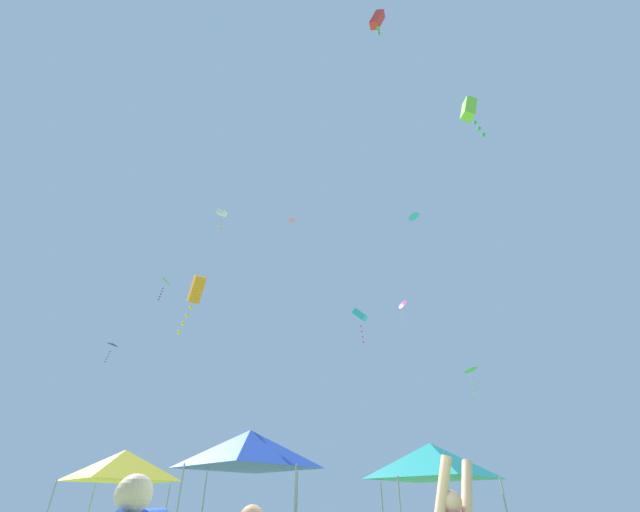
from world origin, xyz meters
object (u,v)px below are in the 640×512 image
(kite_magenta_delta, at_px, (402,305))
(kite_lime_box, at_px, (469,110))
(kite_black_delta, at_px, (112,345))
(kite_lime_diamond, at_px, (165,282))
(kite_cyan_delta, at_px, (413,216))
(kite_cyan_box, at_px, (360,316))
(canopy_tent_blue, at_px, (249,449))
(canopy_tent_teal, at_px, (432,461))
(kite_white_box, at_px, (221,213))
(kite_pink_box, at_px, (292,220))
(canopy_tent_yellow, at_px, (122,465))
(kite_orange_box, at_px, (196,291))
(kite_red_box, at_px, (377,20))
(kite_green_delta, at_px, (471,370))

(kite_magenta_delta, xyz_separation_m, kite_lime_box, (-1.17, -20.81, 0.25))
(kite_black_delta, relative_size, kite_lime_diamond, 0.74)
(kite_cyan_delta, distance_m, kite_cyan_box, 13.17)
(canopy_tent_blue, xyz_separation_m, kite_black_delta, (-12.14, 13.65, 8.29))
(kite_lime_box, distance_m, kite_cyan_box, 21.85)
(canopy_tent_teal, xyz_separation_m, kite_lime_box, (3.51, -1.60, 14.63))
(canopy_tent_blue, bearing_deg, kite_magenta_delta, 59.95)
(canopy_tent_blue, distance_m, kite_lime_diamond, 18.64)
(kite_white_box, xyz_separation_m, kite_cyan_delta, (16.35, 14.59, 11.54))
(kite_pink_box, xyz_separation_m, kite_cyan_box, (5.99, 11.87, -1.78))
(canopy_tent_yellow, height_order, kite_orange_box, kite_orange_box)
(canopy_tent_blue, distance_m, kite_cyan_box, 24.01)
(canopy_tent_teal, height_order, kite_cyan_delta, kite_cyan_delta)
(canopy_tent_teal, height_order, kite_lime_diamond, kite_lime_diamond)
(kite_magenta_delta, distance_m, kite_lime_diamond, 20.21)
(kite_lime_box, bearing_deg, kite_magenta_delta, 86.78)
(kite_magenta_delta, distance_m, kite_cyan_box, 3.96)
(kite_lime_diamond, bearing_deg, kite_white_box, -53.61)
(kite_red_box, distance_m, kite_black_delta, 26.91)
(kite_orange_box, relative_size, kite_lime_box, 1.08)
(canopy_tent_blue, relative_size, kite_lime_diamond, 1.78)
(kite_orange_box, bearing_deg, kite_cyan_box, 54.76)
(kite_pink_box, height_order, kite_lime_diamond, kite_pink_box)
(canopy_tent_yellow, bearing_deg, canopy_tent_blue, -23.65)
(kite_lime_diamond, distance_m, kite_cyan_delta, 25.98)
(kite_lime_diamond, bearing_deg, kite_orange_box, -57.84)
(kite_orange_box, bearing_deg, kite_white_box, 27.25)
(kite_lime_diamond, bearing_deg, kite_cyan_box, 26.99)
(kite_cyan_box, bearing_deg, canopy_tent_blue, -109.42)
(kite_orange_box, relative_size, kite_cyan_delta, 2.09)
(kite_cyan_box, bearing_deg, kite_magenta_delta, -12.88)
(kite_white_box, height_order, kite_lime_diamond, kite_white_box)
(kite_white_box, xyz_separation_m, kite_cyan_box, (10.02, 14.69, -0.01))
(kite_pink_box, xyz_separation_m, kite_white_box, (-4.03, -2.82, -1.77))
(kite_white_box, distance_m, kite_cyan_box, 17.78)
(kite_orange_box, bearing_deg, kite_lime_box, -26.86)
(canopy_tent_blue, relative_size, kite_red_box, 1.59)
(canopy_tent_blue, bearing_deg, kite_pink_box, 84.45)
(kite_magenta_delta, distance_m, kite_pink_box, 14.75)
(kite_white_box, height_order, kite_cyan_box, kite_cyan_box)
(kite_magenta_delta, bearing_deg, canopy_tent_yellow, -133.87)
(kite_white_box, distance_m, kite_cyan_delta, 24.77)
(kite_black_delta, bearing_deg, kite_red_box, -46.69)
(kite_pink_box, bearing_deg, kite_black_delta, 152.82)
(canopy_tent_teal, relative_size, kite_cyan_delta, 2.14)
(kite_green_delta, relative_size, kite_cyan_box, 0.55)
(canopy_tent_blue, bearing_deg, kite_orange_box, 134.67)
(canopy_tent_blue, xyz_separation_m, canopy_tent_yellow, (-4.87, 2.13, -0.34))
(kite_red_box, bearing_deg, canopy_tent_teal, 76.79)
(canopy_tent_teal, relative_size, kite_lime_box, 1.10)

